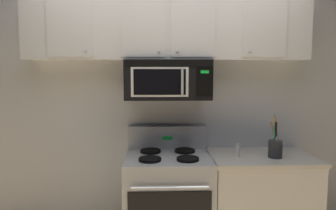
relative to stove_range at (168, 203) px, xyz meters
name	(u,v)px	position (x,y,z in m)	size (l,w,h in m)	color
back_wall	(167,102)	(0.00, 0.37, 0.88)	(5.20, 0.10, 2.70)	silver
stove_range	(168,203)	(0.00, 0.00, 0.00)	(0.76, 0.69, 1.12)	#B7BABF
over_range_microwave	(168,80)	(0.00, 0.12, 1.11)	(0.76, 0.43, 0.35)	black
upper_cabinets	(168,30)	(0.00, 0.15, 1.56)	(2.50, 0.36, 0.55)	silver
counter_segment	(260,203)	(0.84, 0.01, -0.02)	(0.93, 0.65, 0.90)	silver
utensil_crock_charcoal	(275,146)	(0.93, -0.08, 0.53)	(0.12, 0.12, 0.40)	#2D2D33
salt_shaker	(238,150)	(0.61, -0.05, 0.49)	(0.04, 0.04, 0.12)	white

